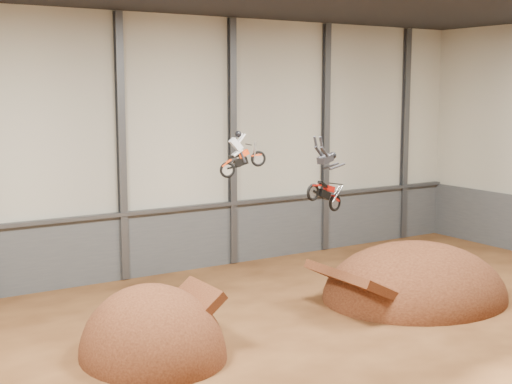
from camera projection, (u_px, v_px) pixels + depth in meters
floor at (353, 354)px, 27.27m from camera, size 40.00×40.00×0.00m
back_wall at (178, 145)px, 38.81m from camera, size 40.00×0.10×14.00m
lower_band_back at (180, 240)px, 39.48m from camera, size 39.80×0.18×3.50m
steel_rail at (181, 208)px, 39.10m from camera, size 39.80×0.35×0.20m
steel_column_2 at (121, 148)px, 36.88m from camera, size 0.40×0.36×13.90m
steel_column_3 at (232, 143)px, 40.40m from camera, size 0.40×0.36×13.90m
steel_column_4 at (325, 139)px, 43.92m from camera, size 0.40×0.36×13.90m
steel_column_5 at (405, 135)px, 47.45m from camera, size 0.40×0.36×13.90m
takeoff_ramp at (153, 356)px, 27.10m from camera, size 5.45×6.29×5.45m
landing_ramp at (414, 298)px, 34.64m from camera, size 9.34×8.27×5.39m
fmx_rider_a at (245, 149)px, 31.66m from camera, size 2.83×1.37×2.57m
fmx_rider_b at (322, 175)px, 29.49m from camera, size 3.87×1.65×3.55m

